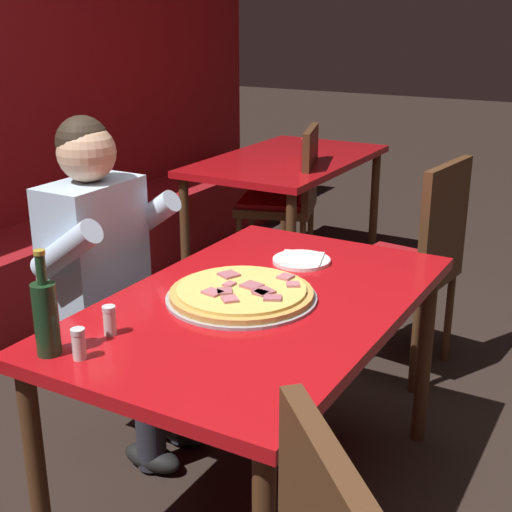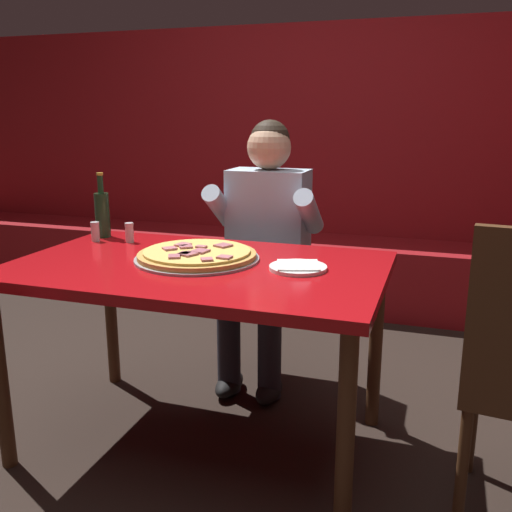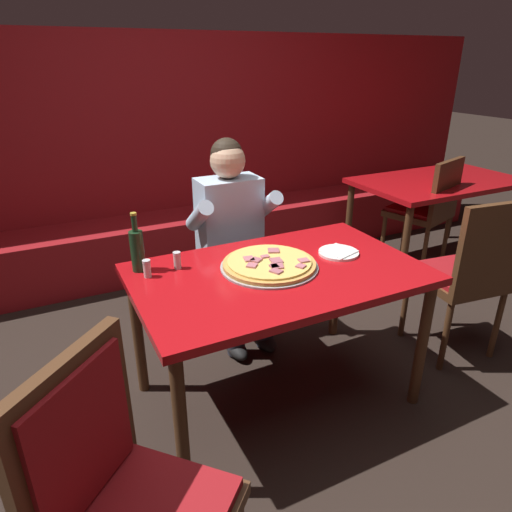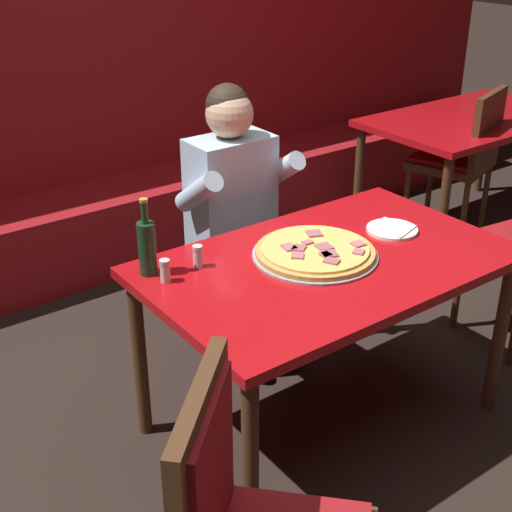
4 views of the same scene
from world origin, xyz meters
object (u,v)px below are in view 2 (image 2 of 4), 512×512
plate_white_paper (298,267)px  beer_bottle (102,213)px  shaker_red_pepper_flakes (130,234)px  main_dining_table (198,284)px  diner_seated_blue_shirt (263,241)px  shaker_parmesan (95,232)px  pizza (197,255)px

plate_white_paper → beer_bottle: bearing=164.9°
shaker_red_pepper_flakes → main_dining_table: bearing=-29.3°
beer_bottle → shaker_red_pepper_flakes: size_ratio=3.40×
beer_bottle → diner_seated_blue_shirt: bearing=27.6°
shaker_red_pepper_flakes → plate_white_paper: bearing=-14.1°
shaker_parmesan → diner_seated_blue_shirt: (0.64, 0.43, -0.09)m
pizza → diner_seated_blue_shirt: 0.60m
shaker_parmesan → pizza: bearing=-16.1°
main_dining_table → diner_seated_blue_shirt: (0.05, 0.65, 0.03)m
pizza → plate_white_paper: size_ratio=2.29×
main_dining_table → shaker_parmesan: (-0.58, 0.21, 0.12)m
pizza → main_dining_table: bearing=-64.3°
main_dining_table → shaker_red_pepper_flakes: (-0.43, 0.24, 0.12)m
plate_white_paper → diner_seated_blue_shirt: 0.69m
pizza → diner_seated_blue_shirt: size_ratio=0.38×
pizza → shaker_red_pepper_flakes: shaker_red_pepper_flakes is taller
shaker_red_pepper_flakes → pizza: bearing=-25.1°
shaker_parmesan → shaker_red_pepper_flakes: (0.15, 0.03, 0.00)m
pizza → shaker_parmesan: bearing=163.9°
shaker_parmesan → diner_seated_blue_shirt: 0.78m
diner_seated_blue_shirt → plate_white_paper: bearing=-61.9°
main_dining_table → beer_bottle: beer_bottle is taller
shaker_parmesan → diner_seated_blue_shirt: diner_seated_blue_shirt is taller
plate_white_paper → shaker_red_pepper_flakes: 0.84m
main_dining_table → pizza: 0.11m
plate_white_paper → beer_bottle: size_ratio=0.72×
pizza → beer_bottle: beer_bottle is taller
pizza → plate_white_paper: (0.40, -0.01, -0.01)m
plate_white_paper → shaker_parmesan: 0.98m
diner_seated_blue_shirt → pizza: bearing=-97.5°
shaker_parmesan → shaker_red_pepper_flakes: 0.16m
pizza → diner_seated_blue_shirt: bearing=82.5°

